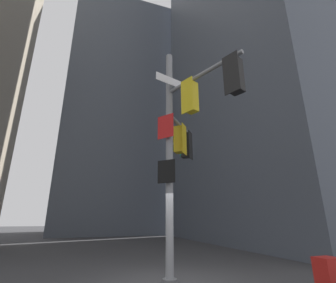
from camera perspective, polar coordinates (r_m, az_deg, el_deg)
name	(u,v)px	position (r m, az deg, el deg)	size (l,w,h in m)	color
building_mid_block	(117,118)	(36.28, -11.91, 5.49)	(13.47, 13.47, 31.71)	#4C5460
signal_pole_assembly	(184,134)	(8.00, 3.84, 1.90)	(2.16, 4.37, 7.54)	gray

